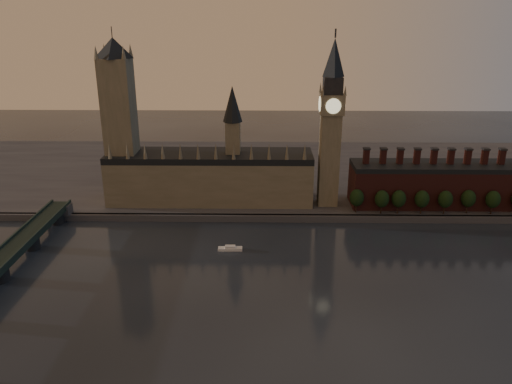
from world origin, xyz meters
TOP-DOWN VIEW (x-y plane):
  - ground at (0.00, 0.00)m, footprint 900.00×900.00m
  - north_bank at (0.00, 178.04)m, footprint 900.00×182.00m
  - palace_of_westminster at (-64.41, 114.91)m, footprint 130.00×30.30m
  - victoria_tower at (-120.00, 115.00)m, footprint 24.00×24.00m
  - big_ben at (10.00, 110.00)m, footprint 15.00×15.00m
  - chimney_block at (80.00, 110.00)m, footprint 110.00×25.00m
  - embankment_tree_0 at (26.11, 95.41)m, footprint 8.60×8.60m
  - embankment_tree_1 at (41.00, 93.73)m, footprint 8.60×8.60m
  - embankment_tree_2 at (51.25, 94.06)m, footprint 8.60×8.60m
  - embankment_tree_3 at (65.20, 93.80)m, footprint 8.60×8.60m
  - embankment_tree_4 at (79.23, 93.57)m, footprint 8.60×8.60m
  - embankment_tree_5 at (93.59, 95.11)m, footprint 8.60×8.60m
  - embankment_tree_6 at (107.90, 93.80)m, footprint 8.60×8.60m
  - river_boat at (-48.44, 50.61)m, footprint 12.96×3.99m

SIDE VIEW (x-z plane):
  - ground at x=0.00m, z-range 0.00..0.00m
  - river_boat at x=-48.44m, z-range -0.30..2.27m
  - north_bank at x=0.00m, z-range 0.00..4.00m
  - embankment_tree_0 at x=26.11m, z-range 6.03..20.91m
  - embankment_tree_1 at x=41.00m, z-range 6.03..20.91m
  - embankment_tree_2 at x=51.25m, z-range 6.03..20.91m
  - embankment_tree_3 at x=65.20m, z-range 6.03..20.91m
  - embankment_tree_4 at x=79.23m, z-range 6.03..20.91m
  - embankment_tree_5 at x=93.59m, z-range 6.03..20.91m
  - embankment_tree_6 at x=107.90m, z-range 6.03..20.91m
  - chimney_block at x=80.00m, z-range -0.68..36.32m
  - palace_of_westminster at x=-64.41m, z-range -15.37..58.63m
  - big_ben at x=10.00m, z-range 3.33..110.33m
  - victoria_tower at x=-120.00m, z-range 5.09..113.09m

